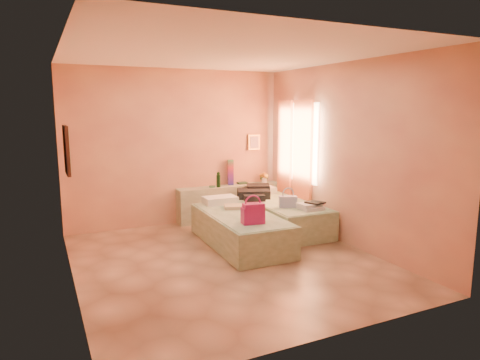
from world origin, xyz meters
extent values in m
plane|color=tan|center=(0.00, 0.00, 0.00)|extent=(4.50, 4.50, 0.00)
cube|color=#E3AD79|center=(0.00, 2.25, 1.40)|extent=(4.00, 0.02, 2.80)
cube|color=#E3AD79|center=(-2.00, 0.00, 1.40)|extent=(0.02, 4.50, 2.80)
cube|color=#E3AD79|center=(2.00, 0.00, 1.40)|extent=(0.02, 4.50, 2.80)
cube|color=white|center=(0.00, 0.00, 2.80)|extent=(4.00, 4.50, 0.02)
cube|color=#FFD49E|center=(1.98, 1.25, 1.50)|extent=(0.02, 1.10, 1.40)
cube|color=orange|center=(1.94, 1.10, 1.15)|extent=(0.05, 0.55, 2.20)
cube|color=orange|center=(1.94, 1.70, 1.15)|extent=(0.05, 0.45, 2.20)
cube|color=black|center=(-1.97, 0.40, 1.60)|extent=(0.04, 0.50, 0.60)
cube|color=#AE863A|center=(1.55, 2.22, 1.45)|extent=(0.25, 0.04, 0.30)
cube|color=#B2B997|center=(0.98, 2.10, 0.33)|extent=(2.05, 0.30, 0.65)
cube|color=#AEC7A0|center=(0.46, 0.56, 0.25)|extent=(0.95, 2.02, 0.50)
cube|color=#AEC7A0|center=(1.50, 1.05, 0.25)|extent=(0.95, 2.02, 0.50)
cylinder|color=#133418|center=(0.72, 2.04, 0.78)|extent=(0.09, 0.09, 0.27)
cube|color=#A9145C|center=(1.02, 2.17, 0.89)|extent=(0.13, 0.13, 0.48)
cylinder|color=#447D54|center=(0.60, 2.07, 0.66)|extent=(0.13, 0.13, 0.03)
cube|color=#274931|center=(1.28, 2.18, 0.67)|extent=(0.20, 0.15, 0.03)
cube|color=silver|center=(1.71, 2.07, 0.77)|extent=(0.25, 0.25, 0.25)
cube|color=#A9145C|center=(0.38, -0.02, 0.65)|extent=(0.33, 0.21, 0.29)
cube|color=tan|center=(0.53, 0.93, 0.53)|extent=(0.39, 0.35, 0.05)
cube|color=black|center=(1.26, 1.56, 0.59)|extent=(0.78, 0.78, 0.19)
cube|color=#384C88|center=(1.36, 0.63, 0.59)|extent=(0.32, 0.23, 0.19)
cube|color=silver|center=(1.61, 0.33, 0.55)|extent=(0.35, 0.30, 0.10)
cube|color=black|center=(1.67, 0.30, 0.61)|extent=(0.27, 0.31, 0.03)
camera|label=1|loc=(-2.29, -5.22, 2.10)|focal=32.00mm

